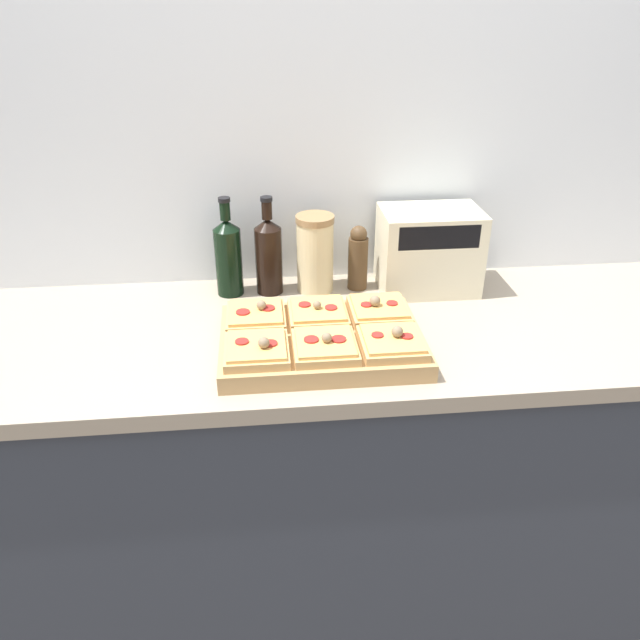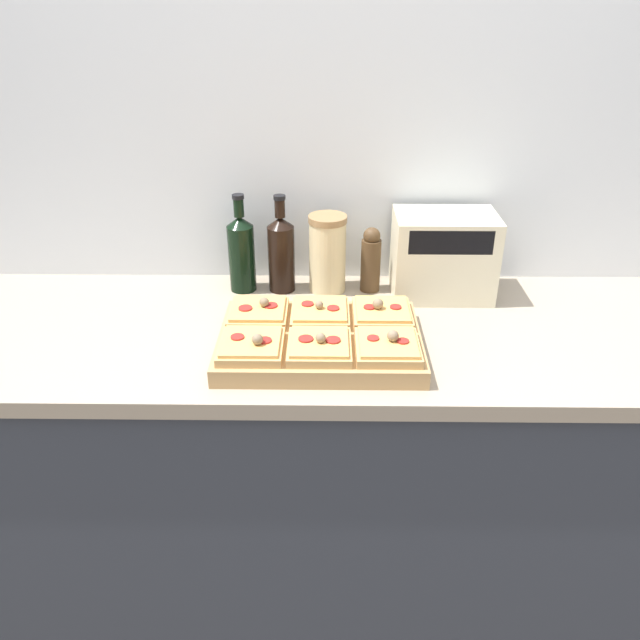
% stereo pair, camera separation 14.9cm
% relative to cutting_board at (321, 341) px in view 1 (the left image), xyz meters
% --- Properties ---
extents(wall_back, '(6.00, 0.06, 2.50)m').
position_rel_cutting_board_xyz_m(wall_back, '(0.05, 0.46, 0.30)').
color(wall_back, silver).
rests_on(wall_back, ground_plane).
extents(kitchen_counter, '(2.63, 0.67, 0.93)m').
position_rel_cutting_board_xyz_m(kitchen_counter, '(0.05, 0.11, -0.48)').
color(kitchen_counter, '#333842').
rests_on(kitchen_counter, ground_plane).
extents(cutting_board, '(0.48, 0.34, 0.04)m').
position_rel_cutting_board_xyz_m(cutting_board, '(0.00, 0.00, 0.00)').
color(cutting_board, tan).
rests_on(cutting_board, kitchen_counter).
extents(pizza_slice_back_left, '(0.14, 0.15, 0.05)m').
position_rel_cutting_board_xyz_m(pizza_slice_back_left, '(-0.15, 0.08, 0.04)').
color(pizza_slice_back_left, tan).
rests_on(pizza_slice_back_left, cutting_board).
extents(pizza_slice_back_center, '(0.14, 0.15, 0.05)m').
position_rel_cutting_board_xyz_m(pizza_slice_back_center, '(-0.00, 0.08, 0.04)').
color(pizza_slice_back_center, tan).
rests_on(pizza_slice_back_center, cutting_board).
extents(pizza_slice_back_right, '(0.14, 0.15, 0.06)m').
position_rel_cutting_board_xyz_m(pizza_slice_back_right, '(0.15, 0.08, 0.04)').
color(pizza_slice_back_right, tan).
rests_on(pizza_slice_back_right, cutting_board).
extents(pizza_slice_front_left, '(0.14, 0.15, 0.05)m').
position_rel_cutting_board_xyz_m(pizza_slice_front_left, '(-0.15, -0.08, 0.04)').
color(pizza_slice_front_left, tan).
rests_on(pizza_slice_front_left, cutting_board).
extents(pizza_slice_front_center, '(0.14, 0.15, 0.05)m').
position_rel_cutting_board_xyz_m(pizza_slice_front_center, '(0.00, -0.08, 0.04)').
color(pizza_slice_front_center, tan).
rests_on(pizza_slice_front_center, cutting_board).
extents(pizza_slice_front_right, '(0.14, 0.15, 0.05)m').
position_rel_cutting_board_xyz_m(pizza_slice_front_right, '(0.15, -0.08, 0.04)').
color(pizza_slice_front_right, tan).
rests_on(pizza_slice_front_right, cutting_board).
extents(olive_oil_bottle, '(0.07, 0.07, 0.28)m').
position_rel_cutting_board_xyz_m(olive_oil_bottle, '(-0.22, 0.34, 0.09)').
color(olive_oil_bottle, black).
rests_on(olive_oil_bottle, kitchen_counter).
extents(wine_bottle, '(0.08, 0.08, 0.28)m').
position_rel_cutting_board_xyz_m(wine_bottle, '(-0.11, 0.34, 0.09)').
color(wine_bottle, black).
rests_on(wine_bottle, kitchen_counter).
extents(grain_jar_tall, '(0.11, 0.11, 0.22)m').
position_rel_cutting_board_xyz_m(grain_jar_tall, '(0.02, 0.34, 0.09)').
color(grain_jar_tall, beige).
rests_on(grain_jar_tall, kitchen_counter).
extents(pepper_mill, '(0.06, 0.06, 0.19)m').
position_rel_cutting_board_xyz_m(pepper_mill, '(0.14, 0.34, 0.07)').
color(pepper_mill, '#47331E').
rests_on(pepper_mill, kitchen_counter).
extents(toaster_oven, '(0.30, 0.18, 0.23)m').
position_rel_cutting_board_xyz_m(toaster_oven, '(0.34, 0.31, 0.10)').
color(toaster_oven, beige).
rests_on(toaster_oven, kitchen_counter).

